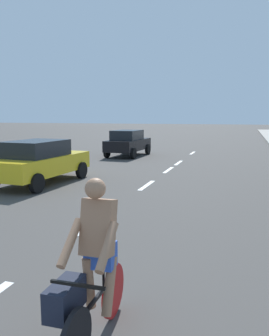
# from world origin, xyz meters

# --- Properties ---
(ground_plane) EXTENTS (160.00, 160.00, 0.00)m
(ground_plane) POSITION_xyz_m (0.00, 20.00, 0.00)
(ground_plane) COLOR #423F3D
(lane_stripe_2) EXTENTS (0.16, 1.80, 0.01)m
(lane_stripe_2) POSITION_xyz_m (0.00, 7.95, 0.00)
(lane_stripe_2) COLOR white
(lane_stripe_2) RESTS_ON ground
(lane_stripe_3) EXTENTS (0.16, 1.80, 0.01)m
(lane_stripe_3) POSITION_xyz_m (0.00, 12.54, 0.00)
(lane_stripe_3) COLOR white
(lane_stripe_3) RESTS_ON ground
(lane_stripe_4) EXTENTS (0.16, 1.80, 0.01)m
(lane_stripe_4) POSITION_xyz_m (0.00, 16.22, 0.00)
(lane_stripe_4) COLOR white
(lane_stripe_4) RESTS_ON ground
(lane_stripe_5) EXTENTS (0.16, 1.80, 0.01)m
(lane_stripe_5) POSITION_xyz_m (0.00, 18.72, 0.00)
(lane_stripe_5) COLOR white
(lane_stripe_5) RESTS_ON ground
(lane_stripe_6) EXTENTS (0.16, 1.80, 0.01)m
(lane_stripe_6) POSITION_xyz_m (0.00, 23.79, 0.00)
(lane_stripe_6) COLOR white
(lane_stripe_6) RESTS_ON ground
(cyclist) EXTENTS (0.63, 1.71, 1.82)m
(cyclist) POSITION_xyz_m (1.74, 4.02, 0.83)
(cyclist) COLOR black
(cyclist) RESTS_ON ground
(parked_car_yellow) EXTENTS (2.15, 4.31, 1.57)m
(parked_car_yellow) POSITION_xyz_m (-3.80, 11.71, 0.84)
(parked_car_yellow) COLOR gold
(parked_car_yellow) RESTS_ON ground
(parked_car_black) EXTENTS (1.97, 3.97, 1.57)m
(parked_car_black) POSITION_xyz_m (-3.50, 20.89, 0.83)
(parked_car_black) COLOR black
(parked_car_black) RESTS_ON ground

